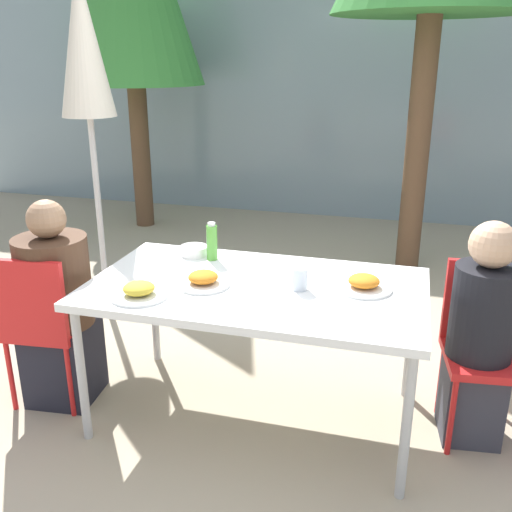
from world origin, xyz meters
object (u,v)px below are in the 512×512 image
Objects in this scene: drinking_cup at (300,279)px; salad_bowl at (194,251)px; chair_right at (486,337)px; closed_umbrella at (84,58)px; bottle at (212,242)px; person_left at (58,311)px; person_right at (480,339)px; chair_left at (42,318)px.

drinking_cup reaches higher than salad_bowl.
chair_right is 1.60m from salad_bowl.
bottle is (1.15, -0.76, -0.95)m from closed_umbrella.
drinking_cup is (1.29, 0.11, 0.28)m from person_left.
person_right reaches higher than salad_bowl.
chair_left is at bearing -73.78° from closed_umbrella.
chair_left is 0.77× the size of person_left.
chair_right reaches higher than salad_bowl.
person_left is 1.33m from drinking_cup.
bottle reaches higher than chair_left.
chair_left and chair_right have the same top height.
chair_left is 1.38m from drinking_cup.
person_right reaches higher than chair_left.
salad_bowl is (-0.12, 0.04, -0.08)m from bottle.
chair_right is 4.12× the size of bottle.
person_left is 1.30× the size of chair_right.
salad_bowl is (-0.67, 0.33, -0.03)m from drinking_cup.
closed_umbrella is at bearing 148.12° from drinking_cup.
chair_left is 0.78× the size of person_right.
chair_left is 4.12× the size of bottle.
person_left reaches higher than chair_left.
chair_right is 0.97m from drinking_cup.
person_left is at bearing 1.56° from chair_right.
closed_umbrella is at bearing 146.39° from bottle.
chair_left reaches higher than salad_bowl.
bottle is (0.78, 0.48, 0.34)m from chair_left.
chair_right is at bearing -121.99° from person_right.
person_right is 7.09× the size of salad_bowl.
person_right is 2.99m from closed_umbrella.
salad_bowl is (0.66, 0.52, 0.26)m from chair_left.
chair_left is 0.98m from bottle.
person_left is 2.21m from chair_right.
chair_right is at bearing 2.61° from person_left.
person_right is at bearing 0.53° from person_left.
bottle is at bearing -18.35° from salad_bowl.
chair_right is 3.02m from closed_umbrella.
bottle is (0.74, 0.40, 0.33)m from person_left.
salad_bowl is at bearing 29.71° from person_left.
closed_umbrella is (-0.40, 1.16, 1.28)m from person_left.
closed_umbrella is (-0.36, 1.25, 1.29)m from chair_left.
chair_left is at bearing -121.99° from person_left.
salad_bowl is (1.02, -0.72, -1.02)m from closed_umbrella.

